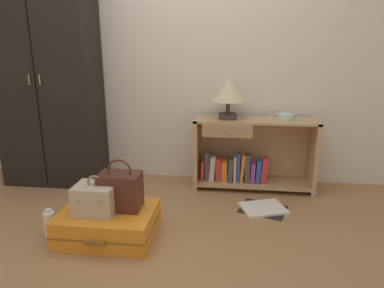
{
  "coord_description": "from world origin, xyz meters",
  "views": [
    {
      "loc": [
        0.59,
        -1.92,
        1.32
      ],
      "look_at": [
        0.26,
        0.77,
        0.55
      ],
      "focal_mm": 32.29,
      "sensor_mm": 36.0,
      "label": 1
    }
  ],
  "objects_px": {
    "suitcase_large": "(109,223)",
    "train_case": "(96,198)",
    "bookshelf": "(249,155)",
    "open_book_on_floor": "(263,208)",
    "handbag": "(121,190)",
    "table_lamp": "(228,91)",
    "wardrobe": "(48,77)",
    "bottle": "(50,224)",
    "bowl": "(286,117)"
  },
  "relations": [
    {
      "from": "bowl",
      "to": "bottle",
      "type": "relative_size",
      "value": 0.71
    },
    {
      "from": "suitcase_large",
      "to": "open_book_on_floor",
      "type": "height_order",
      "value": "suitcase_large"
    },
    {
      "from": "bookshelf",
      "to": "open_book_on_floor",
      "type": "xyz_separation_m",
      "value": [
        0.12,
        -0.49,
        -0.31
      ]
    },
    {
      "from": "bookshelf",
      "to": "table_lamp",
      "type": "height_order",
      "value": "table_lamp"
    },
    {
      "from": "open_book_on_floor",
      "to": "wardrobe",
      "type": "bearing_deg",
      "value": 167.97
    },
    {
      "from": "table_lamp",
      "to": "handbag",
      "type": "height_order",
      "value": "table_lamp"
    },
    {
      "from": "handbag",
      "to": "open_book_on_floor",
      "type": "bearing_deg",
      "value": 26.39
    },
    {
      "from": "table_lamp",
      "to": "train_case",
      "type": "distance_m",
      "value": 1.51
    },
    {
      "from": "wardrobe",
      "to": "open_book_on_floor",
      "type": "relative_size",
      "value": 4.68
    },
    {
      "from": "wardrobe",
      "to": "table_lamp",
      "type": "xyz_separation_m",
      "value": [
        1.71,
        0.02,
        -0.11
      ]
    },
    {
      "from": "bookshelf",
      "to": "handbag",
      "type": "xyz_separation_m",
      "value": [
        -0.93,
        -1.01,
        0.02
      ]
    },
    {
      "from": "bookshelf",
      "to": "open_book_on_floor",
      "type": "distance_m",
      "value": 0.59
    },
    {
      "from": "train_case",
      "to": "handbag",
      "type": "bearing_deg",
      "value": 29.49
    },
    {
      "from": "bottle",
      "to": "open_book_on_floor",
      "type": "distance_m",
      "value": 1.68
    },
    {
      "from": "wardrobe",
      "to": "open_book_on_floor",
      "type": "distance_m",
      "value": 2.32
    },
    {
      "from": "bowl",
      "to": "handbag",
      "type": "relative_size",
      "value": 0.41
    },
    {
      "from": "bookshelf",
      "to": "train_case",
      "type": "relative_size",
      "value": 4.07
    },
    {
      "from": "train_case",
      "to": "open_book_on_floor",
      "type": "xyz_separation_m",
      "value": [
        1.2,
        0.61,
        -0.3
      ]
    },
    {
      "from": "suitcase_large",
      "to": "open_book_on_floor",
      "type": "distance_m",
      "value": 1.27
    },
    {
      "from": "bottle",
      "to": "open_book_on_floor",
      "type": "height_order",
      "value": "bottle"
    },
    {
      "from": "table_lamp",
      "to": "bowl",
      "type": "relative_size",
      "value": 2.46
    },
    {
      "from": "bookshelf",
      "to": "bowl",
      "type": "relative_size",
      "value": 7.46
    },
    {
      "from": "train_case",
      "to": "open_book_on_floor",
      "type": "relative_size",
      "value": 0.62
    },
    {
      "from": "bookshelf",
      "to": "train_case",
      "type": "height_order",
      "value": "bookshelf"
    },
    {
      "from": "wardrobe",
      "to": "bookshelf",
      "type": "bearing_deg",
      "value": 1.63
    },
    {
      "from": "suitcase_large",
      "to": "train_case",
      "type": "bearing_deg",
      "value": -148.95
    },
    {
      "from": "handbag",
      "to": "table_lamp",
      "type": "bearing_deg",
      "value": 53.41
    },
    {
      "from": "table_lamp",
      "to": "handbag",
      "type": "xyz_separation_m",
      "value": [
        -0.72,
        -0.97,
        -0.59
      ]
    },
    {
      "from": "wardrobe",
      "to": "bottle",
      "type": "relative_size",
      "value": 9.76
    },
    {
      "from": "wardrobe",
      "to": "bookshelf",
      "type": "xyz_separation_m",
      "value": [
        1.91,
        0.05,
        -0.72
      ]
    },
    {
      "from": "handbag",
      "to": "suitcase_large",
      "type": "bearing_deg",
      "value": -151.67
    },
    {
      "from": "wardrobe",
      "to": "bowl",
      "type": "relative_size",
      "value": 13.77
    },
    {
      "from": "table_lamp",
      "to": "bottle",
      "type": "distance_m",
      "value": 1.83
    },
    {
      "from": "table_lamp",
      "to": "bowl",
      "type": "bearing_deg",
      "value": 2.28
    },
    {
      "from": "wardrobe",
      "to": "bookshelf",
      "type": "distance_m",
      "value": 2.05
    },
    {
      "from": "wardrobe",
      "to": "table_lamp",
      "type": "relative_size",
      "value": 5.6
    },
    {
      "from": "table_lamp",
      "to": "handbag",
      "type": "distance_m",
      "value": 1.35
    },
    {
      "from": "handbag",
      "to": "bottle",
      "type": "bearing_deg",
      "value": -168.84
    },
    {
      "from": "handbag",
      "to": "bottle",
      "type": "xyz_separation_m",
      "value": [
        -0.5,
        -0.1,
        -0.24
      ]
    },
    {
      "from": "table_lamp",
      "to": "open_book_on_floor",
      "type": "relative_size",
      "value": 0.83
    },
    {
      "from": "wardrobe",
      "to": "handbag",
      "type": "xyz_separation_m",
      "value": [
        0.98,
        -0.95,
        -0.7
      ]
    },
    {
      "from": "bottle",
      "to": "wardrobe",
      "type": "bearing_deg",
      "value": 114.39
    },
    {
      "from": "bowl",
      "to": "table_lamp",
      "type": "bearing_deg",
      "value": -177.72
    },
    {
      "from": "bowl",
      "to": "train_case",
      "type": "bearing_deg",
      "value": -142.36
    },
    {
      "from": "train_case",
      "to": "handbag",
      "type": "xyz_separation_m",
      "value": [
        0.15,
        0.09,
        0.03
      ]
    },
    {
      "from": "bookshelf",
      "to": "table_lamp",
      "type": "bearing_deg",
      "value": -171.03
    },
    {
      "from": "bookshelf",
      "to": "bottle",
      "type": "distance_m",
      "value": 1.83
    },
    {
      "from": "train_case",
      "to": "bottle",
      "type": "relative_size",
      "value": 1.3
    },
    {
      "from": "handbag",
      "to": "train_case",
      "type": "bearing_deg",
      "value": -150.51
    },
    {
      "from": "open_book_on_floor",
      "to": "bottle",
      "type": "bearing_deg",
      "value": -158.24
    }
  ]
}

